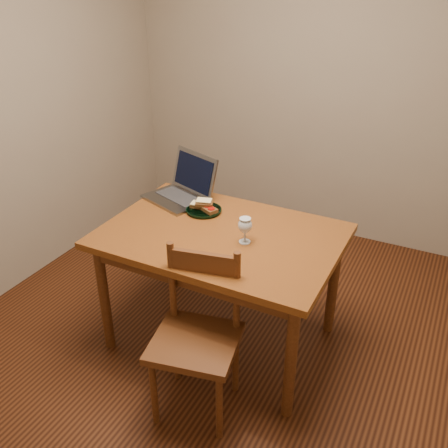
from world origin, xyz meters
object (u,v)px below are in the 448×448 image
at_px(chair, 196,331).
at_px(plate, 204,210).
at_px(table, 221,246).
at_px(laptop, 184,187).
at_px(milk_glass, 245,230).

bearing_deg(chair, plate, 104.40).
height_order(chair, plate, chair).
xyz_separation_m(table, laptop, (-0.42, 0.31, 0.16)).
relative_size(chair, laptop, 1.05).
distance_m(table, laptop, 0.55).
distance_m(table, plate, 0.30).
bearing_deg(laptop, chair, -36.79).
bearing_deg(milk_glass, laptop, 149.35).
bearing_deg(plate, chair, -64.15).
distance_m(table, chair, 0.55).
xyz_separation_m(chair, milk_glass, (0.03, 0.48, 0.33)).
bearing_deg(milk_glass, chair, -94.06).
bearing_deg(table, laptop, 143.50).
bearing_deg(plate, table, -41.27).
height_order(milk_glass, laptop, laptop).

